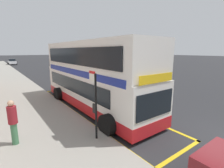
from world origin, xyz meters
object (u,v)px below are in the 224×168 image
double_decker_bus (92,77)px  parked_car_black_behind (93,71)px  bus_stop_sign (95,100)px  pedestrian_waiting_near_sign (13,121)px  parked_car_white_distant (12,62)px  parked_car_white_far (67,66)px

double_decker_bus → parked_car_black_behind: size_ratio=2.55×
bus_stop_sign → pedestrian_waiting_near_sign: 3.29m
parked_car_white_distant → pedestrian_waiting_near_sign: bearing=83.4°
double_decker_bus → bus_stop_sign: size_ratio=3.73×
parked_car_black_behind → double_decker_bus: bearing=-117.6°
bus_stop_sign → parked_car_white_far: (9.28, 27.12, -1.01)m
bus_stop_sign → pedestrian_waiting_near_sign: bus_stop_sign is taller
bus_stop_sign → pedestrian_waiting_near_sign: bearing=152.5°
pedestrian_waiting_near_sign → parked_car_white_far: bearing=64.7°
parked_car_white_far → pedestrian_waiting_near_sign: 28.37m
double_decker_bus → bus_stop_sign: double_decker_bus is taller
double_decker_bus → pedestrian_waiting_near_sign: 5.60m
double_decker_bus → parked_car_white_distant: (-0.63, 43.73, -1.26)m
double_decker_bus → bus_stop_sign: (-2.10, -3.91, -0.26)m
bus_stop_sign → parked_car_white_distant: bearing=88.2°
parked_car_white_distant → double_decker_bus: bearing=89.6°
double_decker_bus → parked_car_black_behind: (7.23, 12.61, -1.26)m
parked_car_white_far → bus_stop_sign: bearing=-109.4°
double_decker_bus → pedestrian_waiting_near_sign: double_decker_bus is taller
parked_car_black_behind → pedestrian_waiting_near_sign: size_ratio=2.30×
double_decker_bus → parked_car_black_behind: bearing=60.2°
parked_car_white_distant → pedestrian_waiting_near_sign: pedestrian_waiting_near_sign is taller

